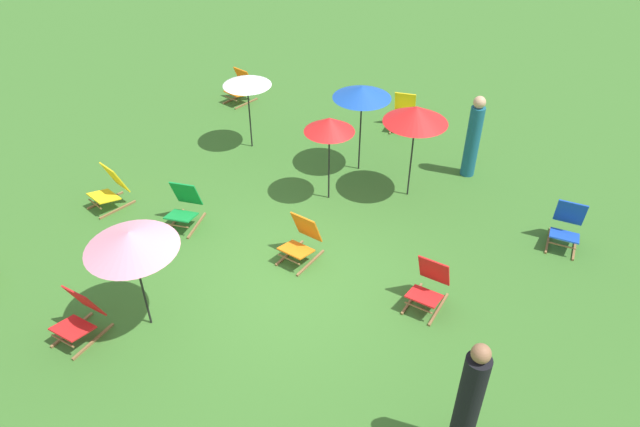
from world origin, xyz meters
TOP-DOWN VIEW (x-y plane):
  - ground_plane at (0.00, 0.00)m, footprint 40.00×40.00m
  - deckchair_0 at (-4.11, 5.22)m, footprint 0.66×0.86m
  - deckchair_1 at (3.89, 2.86)m, footprint 0.49×0.77m
  - deckchair_2 at (-0.03, 0.56)m, footprint 0.59×0.83m
  - deckchair_3 at (-3.95, 0.37)m, footprint 0.68×0.87m
  - deckchair_4 at (-2.11, -2.32)m, footprint 0.53×0.79m
  - deckchair_5 at (-0.01, 5.67)m, footprint 0.60×0.83m
  - deckchair_6 at (-2.36, 0.50)m, footprint 0.61×0.84m
  - deckchair_7 at (2.19, 0.44)m, footprint 0.55×0.80m
  - umbrella_0 at (-2.72, 3.40)m, footprint 1.01×1.01m
  - umbrella_1 at (0.98, 3.11)m, footprint 1.18×1.18m
  - umbrella_2 at (-1.39, -1.73)m, footprint 1.27×1.27m
  - umbrella_3 at (-0.24, 3.56)m, footprint 1.14×1.14m
  - umbrella_4 at (-0.36, 2.34)m, footprint 0.92×0.92m
  - person_0 at (3.25, -1.76)m, footprint 0.33×0.33m
  - person_1 at (1.85, 4.34)m, footprint 0.39×0.39m

SIDE VIEW (x-z plane):
  - ground_plane at x=0.00m, z-range 0.00..0.00m
  - deckchair_0 at x=-4.11m, z-range -0.05..0.79m
  - deckchair_1 at x=3.89m, z-range -0.05..0.79m
  - deckchair_2 at x=-0.03m, z-range -0.05..0.79m
  - deckchair_3 at x=-3.95m, z-range -0.05..0.79m
  - deckchair_4 at x=-2.11m, z-range -0.05..0.79m
  - deckchair_5 at x=-0.01m, z-range -0.05..0.79m
  - deckchair_6 at x=-2.36m, z-range -0.05..0.79m
  - deckchair_7 at x=2.19m, z-range -0.05..0.79m
  - person_1 at x=1.85m, z-range -0.02..1.70m
  - person_0 at x=3.25m, z-range -0.04..1.82m
  - umbrella_0 at x=-2.72m, z-range 0.72..2.38m
  - umbrella_4 at x=-0.36m, z-range 0.72..2.44m
  - umbrella_2 at x=-1.39m, z-range 0.72..2.45m
  - umbrella_3 at x=-0.24m, z-range 0.80..2.64m
  - umbrella_1 at x=0.98m, z-range 0.78..2.67m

